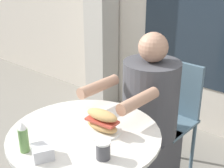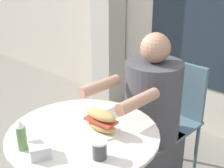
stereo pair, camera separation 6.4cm
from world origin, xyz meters
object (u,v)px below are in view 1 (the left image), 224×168
at_px(diner_chair, 172,108).
at_px(sandwich_on_plate, 102,122).
at_px(seated_diner, 146,129).
at_px(condiment_bottle, 23,137).
at_px(drink_cup, 103,150).
at_px(cafe_table, 86,164).

xyz_separation_m(diner_chair, sandwich_on_plate, (0.07, -0.88, 0.29)).
height_order(diner_chair, sandwich_on_plate, sandwich_on_plate).
xyz_separation_m(seated_diner, condiment_bottle, (-0.09, -0.89, 0.33)).
xyz_separation_m(sandwich_on_plate, condiment_bottle, (-0.16, -0.36, 0.02)).
height_order(drink_cup, condiment_bottle, condiment_bottle).
xyz_separation_m(drink_cup, condiment_bottle, (-0.31, -0.19, 0.03)).
bearing_deg(cafe_table, sandwich_on_plate, 45.70).
bearing_deg(sandwich_on_plate, diner_chair, 94.63).
bearing_deg(drink_cup, diner_chair, 102.15).
bearing_deg(sandwich_on_plate, seated_diner, 98.14).
bearing_deg(sandwich_on_plate, condiment_bottle, -114.13).
bearing_deg(condiment_bottle, sandwich_on_plate, 65.87).
distance_m(cafe_table, drink_cup, 0.34).
relative_size(cafe_table, sandwich_on_plate, 4.13).
xyz_separation_m(diner_chair, seated_diner, (-0.00, -0.35, -0.02)).
height_order(cafe_table, condiment_bottle, condiment_bottle).
relative_size(diner_chair, sandwich_on_plate, 4.56).
bearing_deg(diner_chair, drink_cup, 103.99).
relative_size(seated_diner, sandwich_on_plate, 6.09).
bearing_deg(drink_cup, condiment_bottle, -148.48).
xyz_separation_m(cafe_table, condiment_bottle, (-0.10, -0.29, 0.27)).
bearing_deg(sandwich_on_plate, drink_cup, -47.26).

